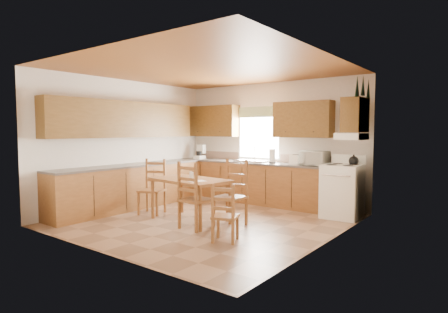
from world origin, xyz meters
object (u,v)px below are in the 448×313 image
Objects in this scene: chair_far_right at (230,193)px; chair_far_left at (152,187)px; dining_table at (190,200)px; stove at (342,192)px; chair_near_right at (225,212)px; microwave at (314,158)px; chair_near_left at (196,195)px.

chair_far_left is at bearing -173.01° from chair_far_right.
dining_table is 0.79m from chair_far_right.
chair_far_left is at bearing -149.88° from stove.
dining_table is at bearing -139.19° from stove.
chair_far_left reaches higher than chair_near_right.
dining_table is at bearing -120.93° from microwave.
chair_far_left is (-1.42, 0.31, -0.03)m from chair_near_left.
microwave is 2.83m from chair_near_right.
microwave is at bearing 71.53° from chair_far_right.
chair_far_left is at bearing -135.78° from microwave.
microwave reaches higher than chair_near_left.
stove is at bearing 49.99° from dining_table.
stove is 2.66m from chair_near_right.
microwave is 2.13m from chair_far_right.
dining_table is 1.01m from chair_far_left.
chair_far_left is at bearing -172.42° from dining_table.
chair_near_left is (0.42, -0.32, 0.17)m from dining_table.
chair_far_right is (-0.50, 0.79, 0.13)m from chair_near_right.
dining_table is 0.56m from chair_near_left.
chair_near_left is at bearing -41.14° from chair_near_right.
chair_far_right is at bearing -80.19° from chair_near_right.
chair_far_left is (-3.07, -1.94, 0.04)m from stove.
stove reaches higher than dining_table.
stove is 2.18m from chair_far_right.
chair_near_right is (-0.83, -2.53, -0.06)m from stove.
chair_near_right is at bearing 165.85° from chair_near_left.
stove is at bearing 10.40° from chair_far_left.
stove is 2.83m from dining_table.
chair_far_right is at bearing 21.75° from dining_table.
microwave is 2.71m from chair_near_left.
chair_near_right is at bearing -110.33° from stove.
chair_far_left reaches higher than dining_table.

